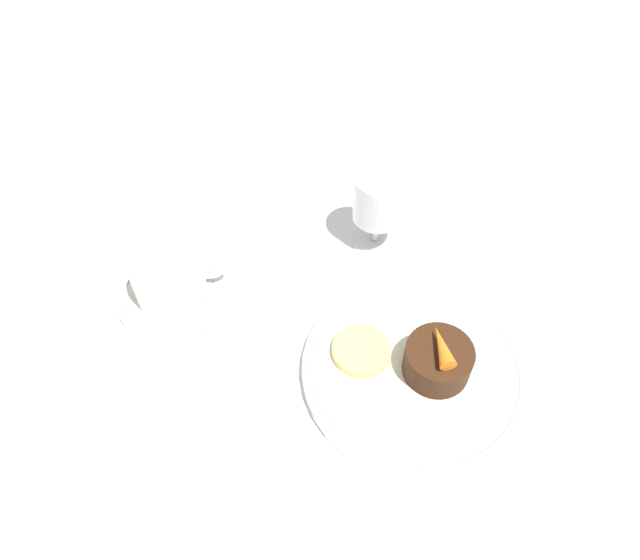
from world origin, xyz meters
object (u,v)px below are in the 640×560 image
object	(u,v)px
fork	(237,389)
coffee_cup	(169,278)
dinner_plate	(414,370)
wine_glass	(378,202)
dessert_cake	(438,361)

from	to	relation	value
fork	coffee_cup	bearing A→B (deg)	108.99
dinner_plate	coffee_cup	xyz separation A→B (m)	(-0.23, 0.17, 0.03)
dinner_plate	wine_glass	size ratio (longest dim) A/B	2.23
dinner_plate	wine_glass	distance (m)	0.20
coffee_cup	dessert_cake	size ratio (longest dim) A/B	1.51
fork	dessert_cake	world-z (taller)	dessert_cake
fork	dessert_cake	xyz separation A→B (m)	(0.21, -0.04, 0.03)
dinner_plate	fork	xyz separation A→B (m)	(-0.19, 0.03, -0.01)
coffee_cup	wine_glass	xyz separation A→B (m)	(0.26, 0.02, 0.03)
coffee_cup	dinner_plate	bearing A→B (deg)	-36.13
wine_glass	dinner_plate	bearing A→B (deg)	-96.31
coffee_cup	wine_glass	bearing A→B (deg)	5.15
wine_glass	fork	bearing A→B (deg)	-142.13
dinner_plate	dessert_cake	world-z (taller)	dessert_cake
wine_glass	fork	xyz separation A→B (m)	(-0.21, -0.16, -0.07)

